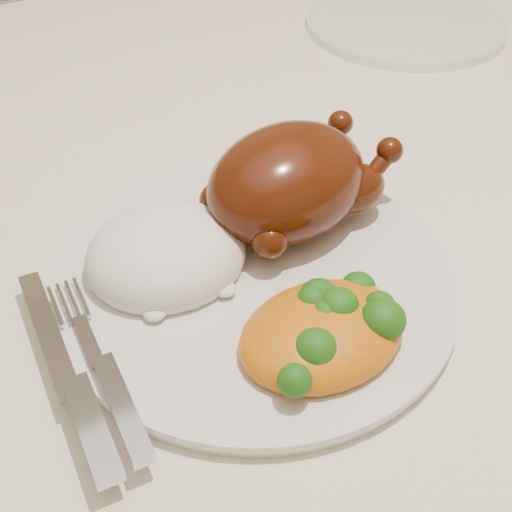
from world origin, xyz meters
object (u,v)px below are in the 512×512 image
dining_table (204,279)px  roast_chicken (291,181)px  side_plate (406,23)px  dinner_plate (256,283)px

dining_table → roast_chicken: (0.04, -0.09, 0.16)m
side_plate → dinner_plate: bearing=-140.5°
dining_table → dinner_plate: bearing=-96.5°
dinner_plate → roast_chicken: bearing=38.2°
side_plate → roast_chicken: bearing=-140.3°
roast_chicken → dining_table: bearing=103.0°
side_plate → roast_chicken: 0.44m
dinner_plate → side_plate: bearing=39.5°
dinner_plate → side_plate: size_ratio=1.18×
roast_chicken → dinner_plate: bearing=-152.7°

